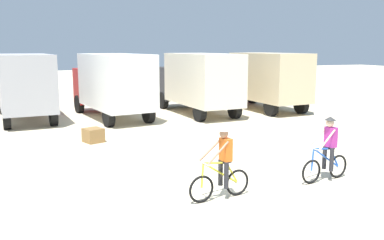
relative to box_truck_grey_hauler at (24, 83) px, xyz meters
name	(u,v)px	position (x,y,z in m)	size (l,w,h in m)	color
ground_plane	(241,184)	(5.40, -13.18, -1.87)	(120.00, 120.00, 0.00)	beige
box_truck_grey_hauler	(24,83)	(0.00, 0.00, 0.00)	(2.86, 6.91, 3.35)	#9E9EA3
box_truck_white_box	(112,83)	(4.24, -1.04, 0.00)	(3.33, 7.02, 3.35)	white
box_truck_cream_rv	(198,80)	(8.96, -1.33, 0.00)	(2.81, 6.89, 3.35)	beige
box_truck_tan_camper	(264,78)	(13.21, -1.20, 0.00)	(2.75, 6.87, 3.35)	#CCB78E
cyclist_orange_shirt	(222,166)	(4.43, -13.97, -1.03)	(1.72, 0.53, 1.82)	black
cyclist_cowboy_hat	(327,151)	(7.78, -13.74, -1.03)	(1.72, 0.53, 1.82)	black
supply_crate	(93,135)	(2.42, -6.44, -1.60)	(0.66, 0.71, 0.55)	olive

